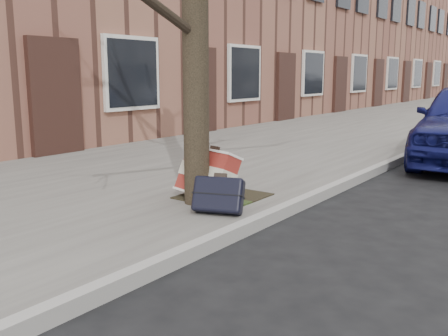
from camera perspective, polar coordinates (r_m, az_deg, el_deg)
The scene contains 6 objects.
ground at distance 3.78m, azimuth 14.05°, elevation -12.90°, with size 120.00×120.00×0.00m, color black.
near_sidewalk at distance 18.96m, azimuth 21.02°, elevation 5.69°, with size 5.00×70.00×0.12m, color slate.
house_near at distance 22.18m, azimuth 6.99°, elevation 15.86°, with size 6.80×40.00×7.00m, color brown.
dirt_patch at distance 5.67m, azimuth -0.10°, elevation -3.22°, with size 0.85×0.85×0.01m, color black.
suitcase_red at distance 5.50m, azimuth -1.96°, elevation -0.73°, with size 0.73×0.20×0.53m, color maroon.
suitcase_navy at distance 4.95m, azimuth -0.63°, elevation -3.05°, with size 0.50×0.16×0.36m, color black.
Camera 1 is at (1.26, -3.24, 1.50)m, focal length 40.00 mm.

